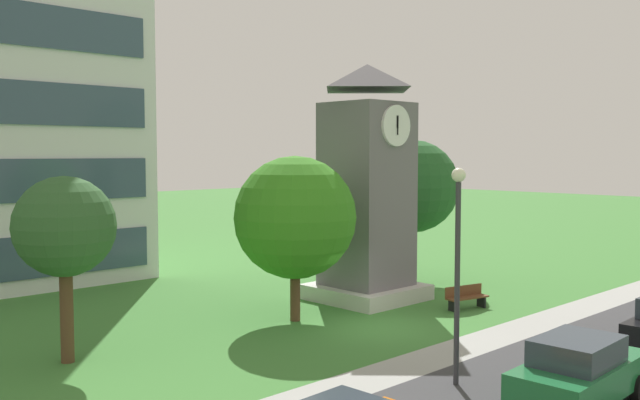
% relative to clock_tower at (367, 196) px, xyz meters
% --- Properties ---
extents(ground_plane, '(160.00, 160.00, 0.00)m').
position_rel_clock_tower_xyz_m(ground_plane, '(-3.30, -3.13, -4.20)').
color(ground_plane, '#3D7A33').
extents(street_asphalt, '(120.00, 7.20, 0.01)m').
position_rel_clock_tower_xyz_m(street_asphalt, '(-3.30, -11.24, -4.19)').
color(street_asphalt, '#38383A').
rests_on(street_asphalt, ground).
extents(kerb_strip, '(120.00, 1.60, 0.01)m').
position_rel_clock_tower_xyz_m(kerb_strip, '(-3.30, -6.84, -4.19)').
color(kerb_strip, '#9E9E99').
rests_on(kerb_strip, ground).
extents(clock_tower, '(3.91, 3.91, 9.47)m').
position_rel_clock_tower_xyz_m(clock_tower, '(0.00, 0.00, 0.00)').
color(clock_tower, slate).
rests_on(clock_tower, ground).
extents(park_bench, '(1.86, 0.89, 0.88)m').
position_rel_clock_tower_xyz_m(park_bench, '(1.41, -3.84, -3.74)').
color(park_bench, brown).
rests_on(park_bench, ground).
extents(street_lamp, '(0.36, 0.36, 5.56)m').
position_rel_clock_tower_xyz_m(street_lamp, '(-6.08, -8.66, -0.73)').
color(street_lamp, '#333338').
rests_on(street_lamp, ground).
extents(tree_streetside, '(4.26, 4.26, 6.54)m').
position_rel_clock_tower_xyz_m(tree_streetside, '(4.44, 1.22, 0.20)').
color(tree_streetside, '#513823').
rests_on(tree_streetside, ground).
extents(tree_by_building, '(4.32, 4.32, 5.84)m').
position_rel_clock_tower_xyz_m(tree_by_building, '(-4.51, -0.71, -0.53)').
color(tree_by_building, '#513823').
rests_on(tree_by_building, ground).
extents(tree_near_tower, '(2.84, 2.84, 5.30)m').
position_rel_clock_tower_xyz_m(tree_near_tower, '(-12.45, 0.08, -0.36)').
color(tree_near_tower, '#513823').
rests_on(tree_near_tower, ground).
extents(parked_car_green, '(4.28, 2.07, 1.69)m').
position_rel_clock_tower_xyz_m(parked_car_green, '(-5.37, -11.60, -3.34)').
color(parked_car_green, '#1E6B38').
rests_on(parked_car_green, ground).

